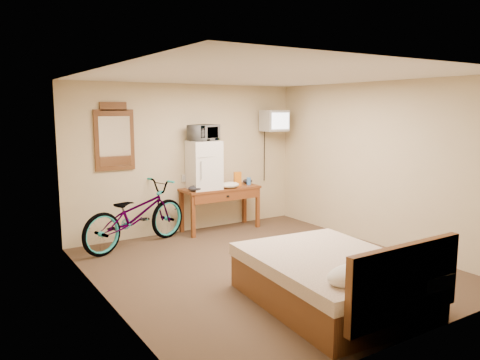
{
  "coord_description": "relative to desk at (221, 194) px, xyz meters",
  "views": [
    {
      "loc": [
        -3.5,
        -4.85,
        2.09
      ],
      "look_at": [
        0.09,
        0.77,
        1.07
      ],
      "focal_mm": 35.0,
      "sensor_mm": 36.0,
      "label": 1
    }
  ],
  "objects": [
    {
      "name": "mini_fridge",
      "position": [
        -0.31,
        0.04,
        0.52
      ],
      "size": [
        0.53,
        0.51,
        0.81
      ],
      "color": "white",
      "rests_on": "desk"
    },
    {
      "name": "bicycle",
      "position": [
        -1.59,
        -0.14,
        -0.14
      ],
      "size": [
        1.99,
        1.22,
        0.99
      ],
      "primitive_type": "imported",
      "rotation": [
        0.0,
        0.0,
        1.9
      ],
      "color": "black",
      "rests_on": "floor"
    },
    {
      "name": "crt_television",
      "position": [
        1.13,
        0.02,
        1.24
      ],
      "size": [
        0.45,
        0.57,
        0.38
      ],
      "color": "black",
      "rests_on": "room"
    },
    {
      "name": "wall_mirror",
      "position": [
        -1.74,
        0.27,
        1.02
      ],
      "size": [
        0.62,
        0.04,
        1.05
      ],
      "color": "brown",
      "rests_on": "room"
    },
    {
      "name": "snack_bag",
      "position": [
        0.33,
        -0.01,
        0.24
      ],
      "size": [
        0.14,
        0.1,
        0.25
      ],
      "primitive_type": "cube",
      "rotation": [
        0.0,
        0.0,
        -0.26
      ],
      "color": "orange",
      "rests_on": "desk"
    },
    {
      "name": "microwave",
      "position": [
        -0.31,
        0.04,
        1.06
      ],
      "size": [
        0.56,
        0.48,
        0.26
      ],
      "primitive_type": "imported",
      "rotation": [
        0.0,
        0.0,
        0.37
      ],
      "color": "white",
      "rests_on": "mini_fridge"
    },
    {
      "name": "room",
      "position": [
        -0.49,
        -2.0,
        0.62
      ],
      "size": [
        4.6,
        4.64,
        2.5
      ],
      "color": "#452E22",
      "rests_on": "ground"
    },
    {
      "name": "cloth_cream",
      "position": [
        0.09,
        -0.12,
        0.17
      ],
      "size": [
        0.34,
        0.26,
        0.11
      ],
      "primitive_type": "ellipsoid",
      "color": "white",
      "rests_on": "desk"
    },
    {
      "name": "blue_cup",
      "position": [
        0.56,
        -0.01,
        0.18
      ],
      "size": [
        0.07,
        0.07,
        0.13
      ],
      "primitive_type": "cylinder",
      "color": "#3E7DD5",
      "rests_on": "desk"
    },
    {
      "name": "cloth_dark_b",
      "position": [
        0.62,
        0.13,
        0.16
      ],
      "size": [
        0.18,
        0.15,
        0.08
      ],
      "primitive_type": "ellipsoid",
      "color": "black",
      "rests_on": "desk"
    },
    {
      "name": "desk",
      "position": [
        0.0,
        0.0,
        0.0
      ],
      "size": [
        1.38,
        0.54,
        0.75
      ],
      "color": "brown",
      "rests_on": "floor"
    },
    {
      "name": "cloth_dark_a",
      "position": [
        -0.54,
        -0.1,
        0.17
      ],
      "size": [
        0.27,
        0.2,
        0.1
      ],
      "primitive_type": "ellipsoid",
      "color": "black",
      "rests_on": "desk"
    },
    {
      "name": "bed",
      "position": [
        -0.57,
        -3.38,
        -0.34
      ],
      "size": [
        1.63,
        2.07,
        0.9
      ],
      "color": "brown",
      "rests_on": "floor"
    }
  ]
}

